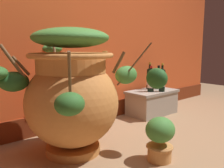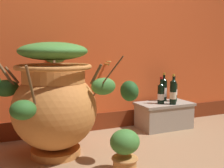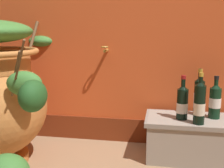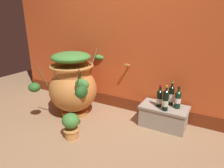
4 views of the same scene
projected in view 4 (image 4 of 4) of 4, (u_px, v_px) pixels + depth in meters
The scene contains 9 objects.
ground_plane at pixel (86, 145), 2.29m from camera, with size 7.00×7.00×0.00m, color #9E7A56.
back_wall at pixel (131, 26), 2.87m from camera, with size 4.40×0.33×2.60m.
terracotta_urn at pixel (73, 84), 2.92m from camera, with size 1.10×1.21×0.96m.
stone_ledge at pixel (164, 115), 2.66m from camera, with size 0.62×0.36×0.29m.
wine_bottle_left at pixel (171, 95), 2.62m from camera, with size 0.07×0.07×0.33m.
wine_bottle_middle at pixel (160, 98), 2.58m from camera, with size 0.08×0.08×0.30m.
wine_bottle_right at pixel (178, 99), 2.53m from camera, with size 0.08×0.08×0.29m.
wine_bottle_back at pixel (166, 100), 2.46m from camera, with size 0.07×0.07×0.33m.
potted_shrub at pixel (71, 125), 2.39m from camera, with size 0.22×0.20×0.32m.
Camera 4 is at (1.22, -1.54, 1.41)m, focal length 31.54 mm.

